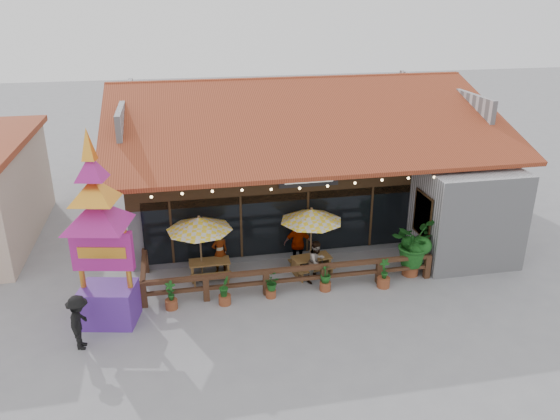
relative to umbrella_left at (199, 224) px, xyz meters
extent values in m
plane|color=gray|center=(4.54, -0.96, -2.14)|extent=(100.00, 100.00, 0.00)
cube|color=#B2B2B7|center=(4.54, 6.04, -0.14)|extent=(14.00, 10.00, 4.00)
cube|color=#352111|center=(3.04, 0.96, 1.06)|extent=(11.00, 0.16, 1.60)
cube|color=black|center=(3.04, 0.94, -0.64)|extent=(10.00, 0.12, 2.40)
cube|color=#FFBD72|center=(3.04, 1.14, -0.64)|extent=(9.80, 0.05, 2.20)
cube|color=#B2B2B7|center=(9.79, -0.31, -0.34)|extent=(3.50, 2.70, 3.60)
cube|color=red|center=(7.98, -0.46, -0.14)|extent=(0.06, 1.20, 1.50)
cube|color=#352111|center=(7.97, -0.46, -0.14)|extent=(0.04, 1.34, 1.64)
cube|color=#9E4023|center=(4.54, 2.54, 2.76)|extent=(15.50, 7.05, 2.37)
cube|color=#9E4023|center=(4.54, 9.54, 2.76)|extent=(15.50, 7.05, 2.37)
cube|color=#9E4023|center=(4.54, 6.04, 3.88)|extent=(15.50, 0.30, 0.12)
cube|color=#B2B2B7|center=(-2.46, 6.04, 2.56)|extent=(0.20, 9.00, 1.80)
cube|color=#B2B2B7|center=(11.54, 6.04, 2.56)|extent=(0.20, 9.00, 1.80)
cube|color=black|center=(4.04, 0.84, 1.06)|extent=(2.20, 0.10, 0.55)
cube|color=silver|center=(4.04, 0.78, 1.06)|extent=(1.80, 0.02, 0.25)
cube|color=#352111|center=(-0.96, 0.90, -0.64)|extent=(0.08, 0.08, 2.40)
cube|color=#352111|center=(1.54, 0.90, -0.64)|extent=(0.08, 0.08, 2.40)
cube|color=#352111|center=(4.04, 0.90, -0.64)|extent=(0.08, 0.08, 2.40)
cube|color=#352111|center=(6.54, 0.90, -0.64)|extent=(0.08, 0.08, 2.40)
sphere|color=#FFD98C|center=(-1.46, -0.88, 1.41)|extent=(0.09, 0.09, 0.09)
sphere|color=#FFD98C|center=(-0.51, -0.88, 1.45)|extent=(0.09, 0.09, 0.09)
sphere|color=#FFD98C|center=(0.44, -0.88, 1.46)|extent=(0.09, 0.09, 0.09)
sphere|color=#FFD98C|center=(1.39, -0.88, 1.43)|extent=(0.09, 0.09, 0.09)
sphere|color=#FFD98C|center=(2.34, -0.88, 1.39)|extent=(0.09, 0.09, 0.09)
sphere|color=#FFD98C|center=(3.29, -0.88, 1.36)|extent=(0.09, 0.09, 0.09)
sphere|color=#FFD98C|center=(4.24, -0.88, 1.37)|extent=(0.09, 0.09, 0.09)
sphere|color=#FFD98C|center=(5.19, -0.88, 1.41)|extent=(0.09, 0.09, 0.09)
sphere|color=#FFD98C|center=(6.14, -0.88, 1.45)|extent=(0.09, 0.09, 0.09)
sphere|color=#FFD98C|center=(7.09, -0.88, 1.46)|extent=(0.09, 0.09, 0.09)
sphere|color=#FFD98C|center=(8.04, -0.88, 1.43)|extent=(0.09, 0.09, 0.09)
cube|color=#482819|center=(-1.96, -1.46, -1.69)|extent=(0.20, 0.20, 0.90)
cube|color=#482819|center=(0.04, -1.46, -1.69)|extent=(0.20, 0.20, 0.90)
cube|color=#482819|center=(2.04, -1.46, -1.69)|extent=(0.20, 0.20, 0.90)
cube|color=#482819|center=(4.04, -1.46, -1.69)|extent=(0.20, 0.20, 0.90)
cube|color=#482819|center=(6.04, -1.46, -1.69)|extent=(0.20, 0.20, 0.90)
cube|color=#482819|center=(7.84, -1.46, -1.69)|extent=(0.20, 0.20, 0.90)
cube|color=#482819|center=(2.94, -1.46, -1.29)|extent=(9.80, 0.16, 0.14)
cube|color=#482819|center=(2.94, -1.46, -1.69)|extent=(9.80, 0.12, 0.12)
cube|color=#482819|center=(-1.96, -0.21, -1.29)|extent=(0.16, 2.50, 0.14)
cube|color=#482819|center=(-1.96, 0.94, -1.69)|extent=(0.20, 0.20, 0.90)
cylinder|color=brown|center=(0.00, 0.00, -0.99)|extent=(0.06, 0.06, 2.30)
cone|color=yellow|center=(0.00, 0.00, 0.01)|extent=(2.72, 2.72, 0.45)
sphere|color=brown|center=(0.00, 0.00, 0.26)|extent=(0.10, 0.10, 0.10)
cylinder|color=black|center=(0.00, 0.00, -2.11)|extent=(0.44, 0.44, 0.06)
cylinder|color=brown|center=(3.96, 0.04, -1.01)|extent=(0.06, 0.06, 2.27)
cone|color=yellow|center=(3.96, 0.04, -0.02)|extent=(2.45, 2.45, 0.44)
sphere|color=brown|center=(3.96, 0.04, 0.22)|extent=(0.10, 0.10, 0.10)
cylinder|color=black|center=(3.96, 0.04, -2.11)|extent=(0.43, 0.43, 0.06)
cube|color=brown|center=(0.28, 0.02, -1.48)|extent=(1.43, 0.69, 0.05)
cube|color=brown|center=(-0.34, 0.01, -1.81)|extent=(0.08, 0.62, 0.66)
cube|color=brown|center=(0.90, 0.03, -1.81)|extent=(0.08, 0.62, 0.66)
cube|color=brown|center=(0.29, -0.47, -1.75)|extent=(1.42, 0.27, 0.04)
cube|color=brown|center=(0.27, 0.50, -1.75)|extent=(1.42, 0.27, 0.04)
cube|color=brown|center=(3.89, -0.34, -1.50)|extent=(1.46, 0.84, 0.05)
cube|color=brown|center=(3.29, -0.43, -1.82)|extent=(0.15, 0.61, 0.64)
cube|color=brown|center=(4.49, -0.25, -1.82)|extent=(0.15, 0.61, 0.64)
cube|color=brown|center=(3.96, -0.81, -1.76)|extent=(1.40, 0.44, 0.04)
cube|color=brown|center=(3.83, 0.13, -1.76)|extent=(1.40, 0.44, 0.04)
cube|color=#562896|center=(-2.95, -2.12, -1.53)|extent=(1.84, 1.53, 1.21)
cube|color=#A41E7B|center=(-2.95, -2.12, 0.28)|extent=(1.83, 0.63, 1.21)
cube|color=orange|center=(-2.95, -2.26, 0.28)|extent=(1.39, 0.33, 0.35)
cylinder|color=orange|center=(-3.65, -2.12, 0.08)|extent=(0.16, 0.16, 2.02)
cylinder|color=orange|center=(-2.24, -2.12, 0.08)|extent=(0.16, 0.16, 2.02)
pyramid|color=#A41E7B|center=(-2.95, -2.12, 1.90)|extent=(2.88, 2.88, 0.81)
pyramid|color=orange|center=(-2.95, -2.12, 2.55)|extent=(2.04, 2.04, 0.71)
pyramid|color=#A41E7B|center=(-2.95, -2.12, 3.21)|extent=(1.32, 1.32, 0.71)
pyramid|color=orange|center=(-2.95, -2.12, 3.97)|extent=(0.60, 0.60, 0.91)
cylinder|color=brown|center=(7.36, -1.14, -1.93)|extent=(0.57, 0.57, 0.42)
imported|color=#1B5B1A|center=(7.36, -1.14, -0.87)|extent=(2.02, 2.04, 1.71)
sphere|color=#1B5B1A|center=(7.50, -1.23, -1.19)|extent=(0.57, 0.57, 0.57)
sphere|color=#1B5B1A|center=(7.25, -1.00, -1.00)|extent=(0.49, 0.49, 0.49)
imported|color=#352111|center=(0.68, 0.40, -1.33)|extent=(0.67, 0.52, 1.62)
imported|color=#352111|center=(3.93, -0.92, -1.37)|extent=(0.94, 0.91, 1.53)
imported|color=#352111|center=(3.56, 0.33, -1.24)|extent=(1.12, 0.65, 1.80)
imported|color=black|center=(-3.64, -3.34, -1.31)|extent=(0.70, 1.12, 1.67)
cylinder|color=brown|center=(-1.10, -1.75, -1.98)|extent=(0.40, 0.40, 0.32)
imported|color=#1B5B1A|center=(-1.10, -1.75, -1.49)|extent=(0.39, 0.30, 0.66)
cylinder|color=brown|center=(0.61, -1.81, -1.98)|extent=(0.40, 0.40, 0.32)
imported|color=#1B5B1A|center=(0.61, -1.81, -1.49)|extent=(0.45, 0.47, 0.66)
cylinder|color=brown|center=(2.16, -1.69, -2.00)|extent=(0.34, 0.34, 0.28)
imported|color=#1B5B1A|center=(2.16, -1.69, -1.58)|extent=(0.66, 0.68, 0.57)
cylinder|color=brown|center=(4.06, -1.60, -1.99)|extent=(0.39, 0.39, 0.31)
imported|color=#1B5B1A|center=(4.06, -1.60, -1.51)|extent=(0.49, 0.49, 0.64)
cylinder|color=brown|center=(6.09, -1.78, -1.96)|extent=(0.44, 0.44, 0.35)
imported|color=#1B5B1A|center=(6.09, -1.78, -1.43)|extent=(0.37, 0.44, 0.72)
camera|label=1|loc=(-0.67, -17.26, 7.36)|focal=35.00mm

